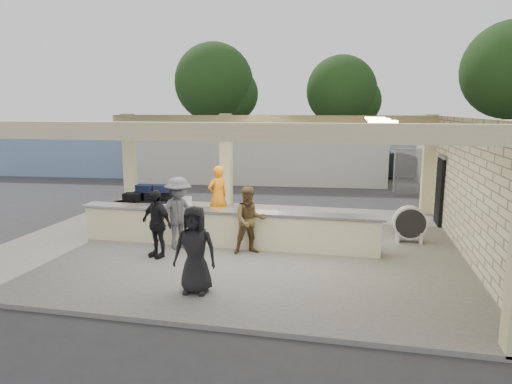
% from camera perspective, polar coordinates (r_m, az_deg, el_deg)
% --- Properties ---
extents(ground, '(120.00, 120.00, 0.00)m').
position_cam_1_polar(ground, '(12.85, -3.11, -6.48)').
color(ground, '#2D2C2F').
rests_on(ground, ground).
extents(pavilion, '(12.01, 10.00, 3.55)m').
position_cam_1_polar(pavilion, '(13.11, -1.50, -0.07)').
color(pavilion, '#61605A').
rests_on(pavilion, ground).
extents(baggage_counter, '(8.20, 0.58, 0.98)m').
position_cam_1_polar(baggage_counter, '(12.23, -3.76, -4.51)').
color(baggage_counter, beige).
rests_on(baggage_counter, pavilion).
extents(luggage_cart, '(2.29, 1.50, 1.30)m').
position_cam_1_polar(luggage_cart, '(14.64, -13.20, -1.45)').
color(luggage_cart, silver).
rests_on(luggage_cart, pavilion).
extents(drum_fan, '(0.92, 0.50, 1.00)m').
position_cam_1_polar(drum_fan, '(13.22, 18.66, -3.68)').
color(drum_fan, silver).
rests_on(drum_fan, pavilion).
extents(baggage_handler, '(0.74, 0.77, 1.90)m').
position_cam_1_polar(baggage_handler, '(14.23, -4.79, -0.51)').
color(baggage_handler, orange).
rests_on(baggage_handler, pavilion).
extents(passenger_a, '(0.91, 0.67, 1.71)m').
position_cam_1_polar(passenger_a, '(11.49, -0.81, -3.56)').
color(passenger_a, brown).
rests_on(passenger_a, pavilion).
extents(passenger_b, '(1.05, 0.74, 1.69)m').
position_cam_1_polar(passenger_b, '(11.48, -12.33, -3.87)').
color(passenger_b, black).
rests_on(passenger_b, pavilion).
extents(passenger_c, '(1.06, 1.25, 1.90)m').
position_cam_1_polar(passenger_c, '(12.03, -9.67, -2.63)').
color(passenger_c, '#4D4D52').
rests_on(passenger_c, pavilion).
extents(passenger_d, '(0.87, 0.39, 1.76)m').
position_cam_1_polar(passenger_d, '(9.14, -7.63, -7.16)').
color(passenger_d, black).
rests_on(passenger_d, pavilion).
extents(car_white_a, '(4.51, 2.21, 1.28)m').
position_cam_1_polar(car_white_a, '(25.34, 25.62, 2.31)').
color(car_white_a, white).
rests_on(car_white_a, ground).
extents(car_white_b, '(4.88, 2.15, 1.50)m').
position_cam_1_polar(car_white_b, '(25.67, 29.17, 2.36)').
color(car_white_b, white).
rests_on(car_white_b, ground).
extents(car_dark, '(4.39, 1.71, 1.44)m').
position_cam_1_polar(car_dark, '(26.17, 17.93, 3.23)').
color(car_dark, black).
rests_on(car_dark, ground).
extents(container_white, '(12.95, 3.62, 2.77)m').
position_cam_1_polar(container_white, '(23.48, 0.16, 4.60)').
color(container_white, '#B8B8B4').
rests_on(container_white, ground).
extents(container_blue, '(10.40, 3.16, 2.67)m').
position_cam_1_polar(container_blue, '(27.99, -20.50, 4.76)').
color(container_blue, '#7396B8').
rests_on(container_blue, ground).
extents(tree_left, '(6.60, 6.30, 9.00)m').
position_cam_1_polar(tree_left, '(37.70, -4.72, 13.10)').
color(tree_left, '#382619').
rests_on(tree_left, ground).
extents(tree_mid, '(6.00, 5.60, 8.00)m').
position_cam_1_polar(tree_mid, '(38.05, 11.11, 11.97)').
color(tree_mid, '#382619').
rests_on(tree_mid, ground).
extents(adjacent_building, '(6.00, 8.00, 3.20)m').
position_cam_1_polar(adjacent_building, '(22.82, 28.12, 3.77)').
color(adjacent_building, beige).
rests_on(adjacent_building, ground).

